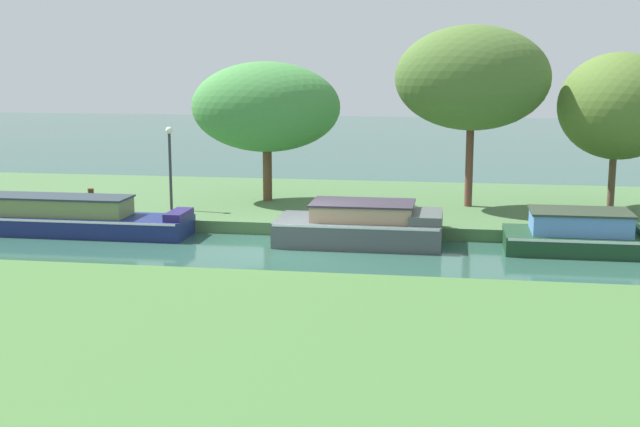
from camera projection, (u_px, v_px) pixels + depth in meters
name	position (u px, v px, depth m)	size (l,w,h in m)	color
ground_plane	(294.00, 250.00, 24.67)	(120.00, 120.00, 0.00)	#2A5144
riverbank_far	(329.00, 204.00, 31.44)	(72.00, 10.00, 0.40)	#476B3E
riverbank_near	(204.00, 344.00, 15.90)	(72.00, 10.00, 0.40)	#426C35
slate_barge	(362.00, 226.00, 25.44)	(4.99, 2.34, 1.29)	#4B5054
navy_narrowboat	(34.00, 214.00, 27.11)	(9.49, 1.76, 1.91)	navy
forest_cruiser	(583.00, 235.00, 24.44)	(4.50, 2.25, 1.21)	#1B3F24
willow_tree_left	(265.00, 107.00, 30.21)	(5.44, 3.49, 5.07)	brown
willow_tree_centre	(472.00, 78.00, 28.62)	(5.29, 3.53, 6.30)	brown
willow_tree_right	(619.00, 106.00, 28.53)	(4.08, 4.21, 5.39)	brown
lamp_post	(170.00, 158.00, 28.79)	(0.24, 0.24, 2.87)	#333338
mooring_post_near	(91.00, 202.00, 28.09)	(0.20, 0.20, 0.88)	#4C3120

